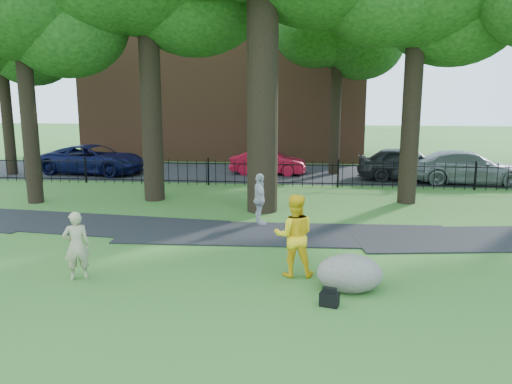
# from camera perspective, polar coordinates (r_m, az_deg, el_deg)

# --- Properties ---
(ground) EXTENTS (120.00, 120.00, 0.00)m
(ground) POSITION_cam_1_polar(r_m,az_deg,el_deg) (11.58, -2.57, -10.05)
(ground) COLOR #2F5B20
(ground) RESTS_ON ground
(footpath) EXTENTS (36.07, 3.85, 0.03)m
(footpath) POSITION_cam_1_polar(r_m,az_deg,el_deg) (15.17, 3.39, -4.90)
(footpath) COLOR black
(footpath) RESTS_ON ground
(street) EXTENTS (80.00, 7.00, 0.02)m
(street) POSITION_cam_1_polar(r_m,az_deg,el_deg) (27.05, 2.49, 2.19)
(street) COLOR black
(street) RESTS_ON ground
(iron_fence) EXTENTS (44.00, 0.04, 1.20)m
(iron_fence) POSITION_cam_1_polar(r_m,az_deg,el_deg) (23.01, 1.88, 2.14)
(iron_fence) COLOR black
(iron_fence) RESTS_ON ground
(brick_building) EXTENTS (18.00, 8.00, 12.00)m
(brick_building) POSITION_cam_1_polar(r_m,az_deg,el_deg) (35.18, -3.29, 14.03)
(brick_building) COLOR brown
(brick_building) RESTS_ON ground
(woman) EXTENTS (0.69, 0.61, 1.59)m
(woman) POSITION_cam_1_polar(r_m,az_deg,el_deg) (12.11, -19.83, -5.78)
(woman) COLOR tan
(woman) RESTS_ON ground
(man) EXTENTS (0.99, 0.80, 1.94)m
(man) POSITION_cam_1_polar(r_m,az_deg,el_deg) (11.60, 4.39, -4.97)
(man) COLOR yellow
(man) RESTS_ON ground
(pedestrian) EXTENTS (0.66, 1.06, 1.69)m
(pedestrian) POSITION_cam_1_polar(r_m,az_deg,el_deg) (16.09, 0.42, -0.85)
(pedestrian) COLOR #B2B2B7
(pedestrian) RESTS_ON ground
(boulder) EXTENTS (1.61, 1.34, 0.83)m
(boulder) POSITION_cam_1_polar(r_m,az_deg,el_deg) (11.12, 10.65, -8.85)
(boulder) COLOR slate
(boulder) RESTS_ON ground
(lamppost) EXTENTS (0.36, 0.36, 3.63)m
(lamppost) POSITION_cam_1_polar(r_m,az_deg,el_deg) (21.44, -24.10, 3.71)
(lamppost) COLOR black
(lamppost) RESTS_ON ground
(backpack) EXTENTS (0.42, 0.33, 0.28)m
(backpack) POSITION_cam_1_polar(r_m,az_deg,el_deg) (10.32, 8.38, -12.04)
(backpack) COLOR black
(backpack) RESTS_ON ground
(red_bag) EXTENTS (0.38, 0.32, 0.22)m
(red_bag) POSITION_cam_1_polar(r_m,az_deg,el_deg) (11.72, 11.87, -9.42)
(red_bag) COLOR maroon
(red_bag) RESTS_ON ground
(red_sedan) EXTENTS (4.04, 1.69, 1.30)m
(red_sedan) POSITION_cam_1_polar(r_m,az_deg,el_deg) (26.44, 1.40, 3.41)
(red_sedan) COLOR #B10D26
(red_sedan) RESTS_ON ground
(navy_van) EXTENTS (5.83, 3.28, 1.54)m
(navy_van) POSITION_cam_1_polar(r_m,az_deg,el_deg) (28.04, -18.02, 3.56)
(navy_van) COLOR #0A0E36
(navy_van) RESTS_ON ground
(grey_car) EXTENTS (4.98, 2.21, 1.66)m
(grey_car) POSITION_cam_1_polar(r_m,az_deg,el_deg) (25.67, 16.98, 3.11)
(grey_car) COLOR black
(grey_car) RESTS_ON ground
(silver_car) EXTENTS (5.50, 2.55, 1.55)m
(silver_car) POSITION_cam_1_polar(r_m,az_deg,el_deg) (25.65, 23.05, 2.58)
(silver_car) COLOR gray
(silver_car) RESTS_ON ground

